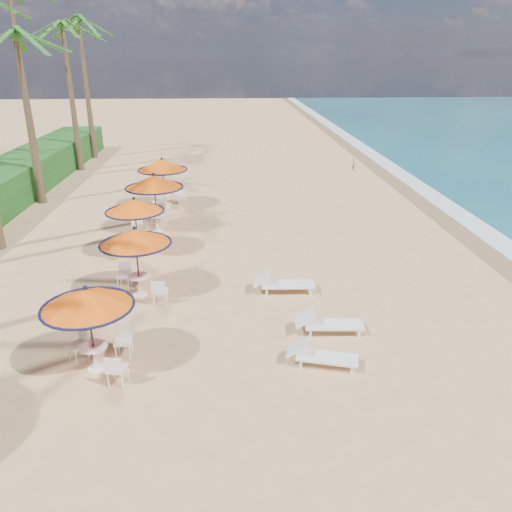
# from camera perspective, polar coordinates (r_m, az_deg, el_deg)

# --- Properties ---
(ground) EXTENTS (160.00, 160.00, 0.00)m
(ground) POSITION_cam_1_polar(r_m,az_deg,el_deg) (13.16, 5.41, -11.34)
(ground) COLOR tan
(ground) RESTS_ON ground
(foam_strip) EXTENTS (1.20, 140.00, 0.04)m
(foam_strip) POSITION_cam_1_polar(r_m,az_deg,el_deg) (24.70, 23.78, 3.18)
(foam_strip) COLOR white
(foam_strip) RESTS_ON ground
(wetsand_band) EXTENTS (1.40, 140.00, 0.02)m
(wetsand_band) POSITION_cam_1_polar(r_m,az_deg,el_deg) (24.31, 21.88, 3.18)
(wetsand_band) COLOR olive
(wetsand_band) RESTS_ON ground
(station_0) EXTENTS (2.19, 2.19, 2.29)m
(station_0) POSITION_cam_1_polar(r_m,az_deg,el_deg) (12.41, -18.44, -5.74)
(station_0) COLOR black
(station_0) RESTS_ON ground
(station_1) EXTENTS (2.25, 2.25, 2.35)m
(station_1) POSITION_cam_1_polar(r_m,az_deg,el_deg) (15.88, -13.58, 1.43)
(station_1) COLOR black
(station_1) RESTS_ON ground
(station_2) EXTENTS (2.22, 2.28, 2.32)m
(station_2) POSITION_cam_1_polar(r_m,az_deg,el_deg) (19.32, -13.76, 5.05)
(station_2) COLOR black
(station_2) RESTS_ON ground
(station_3) EXTENTS (2.48, 2.52, 2.59)m
(station_3) POSITION_cam_1_polar(r_m,az_deg,el_deg) (21.87, -11.69, 7.54)
(station_3) COLOR black
(station_3) RESTS_ON ground
(station_4) EXTENTS (2.46, 2.54, 2.56)m
(station_4) POSITION_cam_1_polar(r_m,az_deg,el_deg) (25.32, -10.55, 9.54)
(station_4) COLOR black
(station_4) RESTS_ON ground
(lounger_near) EXTENTS (1.85, 1.00, 0.63)m
(lounger_near) POSITION_cam_1_polar(r_m,az_deg,el_deg) (12.71, 7.31, -11.16)
(lounger_near) COLOR white
(lounger_near) RESTS_ON ground
(lounger_mid) EXTENTS (1.92, 0.69, 0.68)m
(lounger_mid) POSITION_cam_1_polar(r_m,az_deg,el_deg) (14.06, 8.09, -7.59)
(lounger_mid) COLOR white
(lounger_mid) RESTS_ON ground
(lounger_far) EXTENTS (2.03, 0.71, 0.72)m
(lounger_far) POSITION_cam_1_polar(r_m,az_deg,el_deg) (16.21, 2.96, -3.09)
(lounger_far) COLOR white
(lounger_far) RESTS_ON ground
(palm_4) EXTENTS (5.00, 5.00, 8.31)m
(palm_4) POSITION_cam_1_polar(r_m,az_deg,el_deg) (27.58, -25.67, 20.83)
(palm_4) COLOR brown
(palm_4) RESTS_ON ground
(palm_6) EXTENTS (5.00, 5.00, 9.10)m
(palm_6) POSITION_cam_1_polar(r_m,az_deg,el_deg) (35.15, -21.17, 22.54)
(palm_6) COLOR brown
(palm_6) RESTS_ON ground
(palm_7) EXTENTS (5.00, 5.00, 9.50)m
(palm_7) POSITION_cam_1_polar(r_m,az_deg,el_deg) (39.34, -19.52, 23.11)
(palm_7) COLOR brown
(palm_7) RESTS_ON ground
(person) EXTENTS (0.28, 0.35, 0.84)m
(person) POSITION_cam_1_polar(r_m,az_deg,el_deg) (34.36, 11.11, 10.28)
(person) COLOR #93604B
(person) RESTS_ON ground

